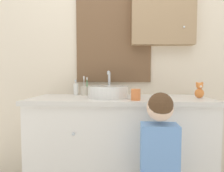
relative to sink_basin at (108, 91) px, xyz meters
The scene contains 8 objects.
wall_back 0.51m from the sink_basin, 68.30° to the left, with size 3.20×0.18×2.50m.
vanity_counter 0.48m from the sink_basin, ahead, with size 1.49×0.53×0.83m.
sink_basin is the anchor object (origin of this frame).
toothbrush_holder 0.30m from the sink_basin, 141.69° to the left, with size 0.08×0.08×0.18m.
soap_dispenser 0.38m from the sink_basin, 149.08° to the left, with size 0.05×0.05×0.15m.
child_figure 0.65m from the sink_basin, 51.52° to the right, with size 0.24×0.45×0.92m.
teddy_bear 0.75m from the sink_basin, ahead, with size 0.07×0.06×0.13m.
drinking_cup 0.27m from the sink_basin, 36.61° to the right, with size 0.07×0.07×0.08m, color orange.
Camera 1 is at (-0.02, -1.14, 1.01)m, focal length 28.00 mm.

